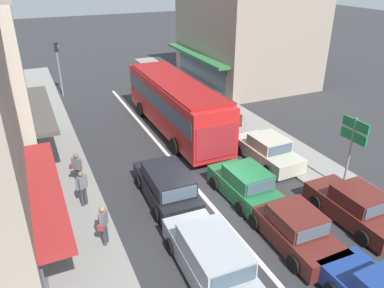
# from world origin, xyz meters

# --- Properties ---
(ground_plane) EXTENTS (140.00, 140.00, 0.00)m
(ground_plane) POSITION_xyz_m (0.00, 0.00, 0.00)
(ground_plane) COLOR #2D2D30
(lane_centre_line) EXTENTS (0.20, 28.00, 0.01)m
(lane_centre_line) POSITION_xyz_m (0.00, 4.00, 0.00)
(lane_centre_line) COLOR silver
(lane_centre_line) RESTS_ON ground
(sidewalk_left) EXTENTS (5.20, 44.00, 0.14)m
(sidewalk_left) POSITION_xyz_m (-6.80, 6.00, 0.07)
(sidewalk_left) COLOR gray
(sidewalk_left) RESTS_ON ground
(kerb_right) EXTENTS (2.80, 44.00, 0.12)m
(kerb_right) POSITION_xyz_m (6.20, 6.00, 0.06)
(kerb_right) COLOR gray
(kerb_right) RESTS_ON ground
(building_right_far) EXTENTS (9.63, 10.91, 8.77)m
(building_right_far) POSITION_xyz_m (11.48, 16.33, 4.38)
(building_right_far) COLOR gray
(building_right_far) RESTS_ON ground
(city_bus) EXTENTS (2.80, 10.87, 3.23)m
(city_bus) POSITION_xyz_m (1.67, 8.33, 1.88)
(city_bus) COLOR red
(city_bus) RESTS_ON ground
(wagon_adjacent_lane_lead) EXTENTS (2.03, 4.55, 1.58)m
(wagon_adjacent_lane_lead) POSITION_xyz_m (-1.85, -3.33, 0.75)
(wagon_adjacent_lane_lead) COLOR #9EA3A8
(wagon_adjacent_lane_lead) RESTS_ON ground
(sedan_behind_bus_near) EXTENTS (1.97, 4.24, 1.47)m
(sedan_behind_bus_near) POSITION_xyz_m (1.67, -3.19, 0.66)
(sedan_behind_bus_near) COLOR #561E19
(sedan_behind_bus_near) RESTS_ON ground
(hatchback_behind_bus_mid) EXTENTS (1.90, 3.74, 1.54)m
(hatchback_behind_bus_mid) POSITION_xyz_m (1.59, 0.13, 0.71)
(hatchback_behind_bus_mid) COLOR #1E6638
(hatchback_behind_bus_mid) RESTS_ON ground
(wagon_queue_gap_filler) EXTENTS (2.03, 4.55, 1.58)m
(wagon_queue_gap_filler) POSITION_xyz_m (-1.59, 1.38, 0.75)
(wagon_queue_gap_filler) COLOR black
(wagon_queue_gap_filler) RESTS_ON ground
(parked_sedan_kerb_front) EXTENTS (1.92, 4.21, 1.47)m
(parked_sedan_kerb_front) POSITION_xyz_m (4.80, -3.14, 0.66)
(parked_sedan_kerb_front) COLOR #561E19
(parked_sedan_kerb_front) RESTS_ON ground
(parked_sedan_kerb_second) EXTENTS (2.00, 4.25, 1.47)m
(parked_sedan_kerb_second) POSITION_xyz_m (4.47, 2.53, 0.66)
(parked_sedan_kerb_second) COLOR #B7B29E
(parked_sedan_kerb_second) RESTS_ON ground
(parked_hatchback_kerb_third) EXTENTS (1.90, 3.75, 1.54)m
(parked_hatchback_kerb_third) POSITION_xyz_m (4.75, 8.66, 0.71)
(parked_hatchback_kerb_third) COLOR #561E19
(parked_hatchback_kerb_third) RESTS_ON ground
(traffic_light_downstreet) EXTENTS (0.32, 0.24, 4.20)m
(traffic_light_downstreet) POSITION_xyz_m (-3.88, 18.38, 2.85)
(traffic_light_downstreet) COLOR gray
(traffic_light_downstreet) RESTS_ON ground
(directional_road_sign) EXTENTS (0.10, 1.40, 3.60)m
(directional_road_sign) POSITION_xyz_m (6.10, -1.24, 2.70)
(directional_road_sign) COLOR gray
(directional_road_sign) RESTS_ON ground
(pedestrian_with_handbag_near) EXTENTS (0.48, 0.62, 1.63)m
(pedestrian_with_handbag_near) POSITION_xyz_m (-4.74, -0.51, 1.07)
(pedestrian_with_handbag_near) COLOR #333338
(pedestrian_with_handbag_near) RESTS_ON sidewalk_left
(pedestrian_browsing_midblock) EXTENTS (0.56, 0.54, 1.63)m
(pedestrian_browsing_midblock) POSITION_xyz_m (-4.94, 4.07, 1.07)
(pedestrian_browsing_midblock) COLOR #232838
(pedestrian_browsing_midblock) RESTS_ON sidewalk_left
(pedestrian_far_walker) EXTENTS (0.51, 0.37, 1.63)m
(pedestrian_far_walker) POSITION_xyz_m (-5.01, 2.32, 1.07)
(pedestrian_far_walker) COLOR #333338
(pedestrian_far_walker) RESTS_ON sidewalk_left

